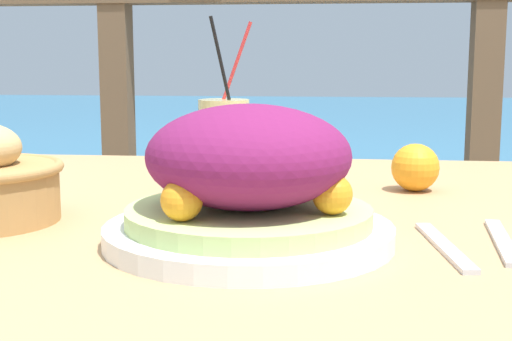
% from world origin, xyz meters
% --- Properties ---
extents(patio_table, '(0.98, 0.97, 0.73)m').
position_xyz_m(patio_table, '(0.00, 0.00, 0.64)').
color(patio_table, tan).
rests_on(patio_table, ground_plane).
extents(railing_fence, '(2.80, 0.08, 1.14)m').
position_xyz_m(railing_fence, '(0.00, 0.92, 0.81)').
color(railing_fence, brown).
rests_on(railing_fence, ground_plane).
extents(sea_backdrop, '(12.00, 4.00, 0.59)m').
position_xyz_m(sea_backdrop, '(0.00, 3.42, 0.29)').
color(sea_backdrop, teal).
rests_on(sea_backdrop, ground_plane).
extents(salad_plate, '(0.30, 0.30, 0.14)m').
position_xyz_m(salad_plate, '(0.01, -0.15, 0.79)').
color(salad_plate, white).
rests_on(salad_plate, patio_table).
extents(drink_glass, '(0.08, 0.07, 0.25)m').
position_xyz_m(drink_glass, '(-0.06, 0.16, 0.80)').
color(drink_glass, '#DBCC7F').
rests_on(drink_glass, patio_table).
extents(fork, '(0.04, 0.18, 0.00)m').
position_xyz_m(fork, '(0.21, -0.15, 0.73)').
color(fork, silver).
rests_on(fork, patio_table).
extents(knife, '(0.03, 0.18, 0.00)m').
position_xyz_m(knife, '(0.27, -0.12, 0.73)').
color(knife, silver).
rests_on(knife, patio_table).
extents(orange_near_basket, '(0.07, 0.07, 0.07)m').
position_xyz_m(orange_near_basket, '(0.21, 0.16, 0.77)').
color(orange_near_basket, orange).
rests_on(orange_near_basket, patio_table).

